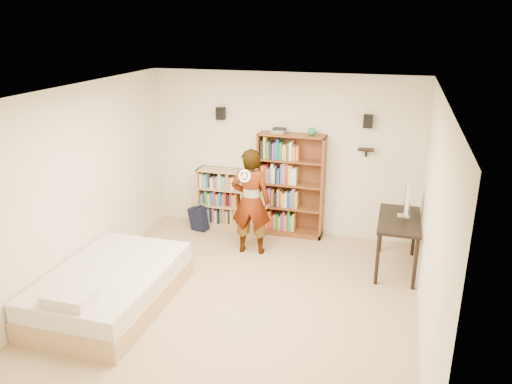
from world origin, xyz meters
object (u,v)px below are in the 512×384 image
computer_desk (397,244)px  person (251,202)px  low_bookshelf (222,198)px  tall_bookshelf (291,186)px  daybed (110,283)px

computer_desk → person: person is taller
low_bookshelf → computer_desk: size_ratio=0.90×
tall_bookshelf → computer_desk: (1.76, -0.81, -0.47)m
computer_desk → person: size_ratio=0.69×
tall_bookshelf → low_bookshelf: size_ratio=1.66×
person → low_bookshelf: bearing=-53.8°
tall_bookshelf → person: tall_bookshelf is taller
daybed → person: bearing=57.3°
low_bookshelf → daybed: 2.88m
computer_desk → person: bearing=-179.2°
tall_bookshelf → person: bearing=-117.8°
tall_bookshelf → low_bookshelf: bearing=179.8°
daybed → person: 2.42m
low_bookshelf → computer_desk: 3.09m
low_bookshelf → daybed: bearing=-100.0°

